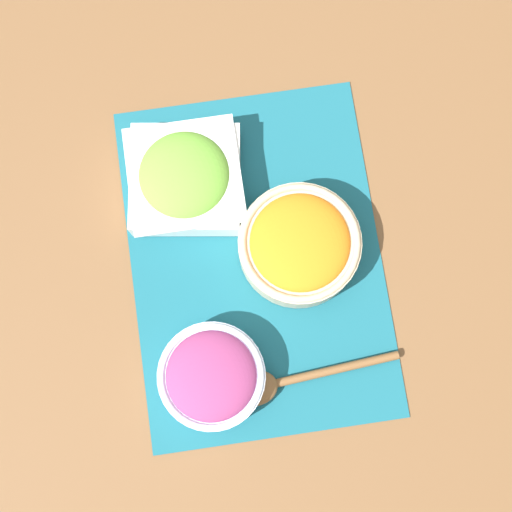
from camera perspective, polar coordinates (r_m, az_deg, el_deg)
name	(u,v)px	position (r m, az deg, el deg)	size (l,w,h in m)	color
ground_plane	(256,260)	(1.03, 0.00, -0.34)	(3.00, 3.00, 0.00)	brown
placemat	(256,260)	(1.03, 0.00, -0.32)	(0.50, 0.36, 0.00)	#195B6B
carrot_bowl	(299,245)	(1.00, 3.49, 0.92)	(0.17, 0.17, 0.07)	#C6B28E
lettuce_bowl	(185,178)	(1.03, -5.69, 6.23)	(0.18, 0.18, 0.07)	white
onion_bowl	(212,376)	(0.98, -3.56, -9.57)	(0.15, 0.15, 0.06)	silver
wooden_spoon	(275,384)	(1.00, 1.51, -10.18)	(0.05, 0.24, 0.03)	brown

